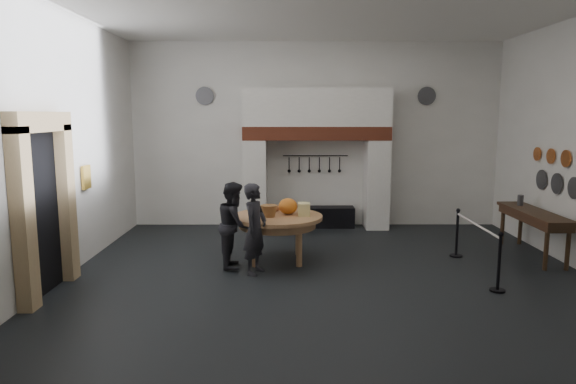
{
  "coord_description": "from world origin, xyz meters",
  "views": [
    {
      "loc": [
        -0.71,
        -8.7,
        2.76
      ],
      "look_at": [
        -0.69,
        0.59,
        1.35
      ],
      "focal_mm": 32.0,
      "sensor_mm": 36.0,
      "label": 1
    }
  ],
  "objects_px": {
    "visitor_near": "(255,229)",
    "barrier_post_far": "(457,234)",
    "iron_range": "(315,217)",
    "side_table": "(534,213)",
    "work_table": "(277,217)",
    "barrier_post_near": "(499,264)",
    "visitor_far": "(234,225)"
  },
  "relations": [
    {
      "from": "visitor_near",
      "to": "barrier_post_far",
      "type": "relative_size",
      "value": 1.77
    },
    {
      "from": "iron_range",
      "to": "side_table",
      "type": "distance_m",
      "value": 4.92
    },
    {
      "from": "iron_range",
      "to": "work_table",
      "type": "relative_size",
      "value": 1.12
    },
    {
      "from": "visitor_near",
      "to": "barrier_post_near",
      "type": "bearing_deg",
      "value": -82.92
    },
    {
      "from": "work_table",
      "to": "side_table",
      "type": "xyz_separation_m",
      "value": [
        4.99,
        0.29,
        0.03
      ]
    },
    {
      "from": "iron_range",
      "to": "barrier_post_far",
      "type": "height_order",
      "value": "barrier_post_far"
    },
    {
      "from": "iron_range",
      "to": "barrier_post_far",
      "type": "xyz_separation_m",
      "value": [
        2.61,
        -2.68,
        0.2
      ]
    },
    {
      "from": "visitor_near",
      "to": "side_table",
      "type": "distance_m",
      "value": 5.47
    },
    {
      "from": "work_table",
      "to": "barrier_post_near",
      "type": "distance_m",
      "value": 3.93
    },
    {
      "from": "visitor_far",
      "to": "barrier_post_near",
      "type": "relative_size",
      "value": 1.74
    },
    {
      "from": "visitor_far",
      "to": "side_table",
      "type": "height_order",
      "value": "visitor_far"
    },
    {
      "from": "side_table",
      "to": "barrier_post_near",
      "type": "xyz_separation_m",
      "value": [
        -1.49,
        -2.04,
        -0.42
      ]
    },
    {
      "from": "visitor_far",
      "to": "side_table",
      "type": "distance_m",
      "value": 5.8
    },
    {
      "from": "work_table",
      "to": "visitor_near",
      "type": "height_order",
      "value": "visitor_near"
    },
    {
      "from": "visitor_far",
      "to": "barrier_post_far",
      "type": "height_order",
      "value": "visitor_far"
    },
    {
      "from": "barrier_post_near",
      "to": "work_table",
      "type": "bearing_deg",
      "value": 153.43
    },
    {
      "from": "visitor_far",
      "to": "side_table",
      "type": "xyz_separation_m",
      "value": [
        5.76,
        0.69,
        0.09
      ]
    },
    {
      "from": "iron_range",
      "to": "visitor_far",
      "type": "xyz_separation_m",
      "value": [
        -1.66,
        -3.33,
        0.53
      ]
    },
    {
      "from": "barrier_post_near",
      "to": "barrier_post_far",
      "type": "xyz_separation_m",
      "value": [
        0.0,
        2.0,
        0.0
      ]
    },
    {
      "from": "visitor_near",
      "to": "barrier_post_far",
      "type": "bearing_deg",
      "value": -53.94
    },
    {
      "from": "work_table",
      "to": "barrier_post_near",
      "type": "height_order",
      "value": "barrier_post_near"
    },
    {
      "from": "visitor_far",
      "to": "iron_range",
      "type": "bearing_deg",
      "value": -29.35
    },
    {
      "from": "iron_range",
      "to": "work_table",
      "type": "distance_m",
      "value": 3.12
    },
    {
      "from": "visitor_near",
      "to": "visitor_far",
      "type": "relative_size",
      "value": 1.02
    },
    {
      "from": "work_table",
      "to": "barrier_post_far",
      "type": "distance_m",
      "value": 3.53
    },
    {
      "from": "visitor_near",
      "to": "visitor_far",
      "type": "bearing_deg",
      "value": 65.87
    },
    {
      "from": "iron_range",
      "to": "barrier_post_near",
      "type": "relative_size",
      "value": 2.11
    },
    {
      "from": "work_table",
      "to": "barrier_post_far",
      "type": "xyz_separation_m",
      "value": [
        3.5,
        0.25,
        -0.39
      ]
    },
    {
      "from": "barrier_post_far",
      "to": "visitor_near",
      "type": "bearing_deg",
      "value": -164.81
    },
    {
      "from": "iron_range",
      "to": "barrier_post_near",
      "type": "bearing_deg",
      "value": -60.83
    },
    {
      "from": "work_table",
      "to": "barrier_post_far",
      "type": "relative_size",
      "value": 1.89
    },
    {
      "from": "side_table",
      "to": "barrier_post_far",
      "type": "distance_m",
      "value": 1.55
    }
  ]
}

